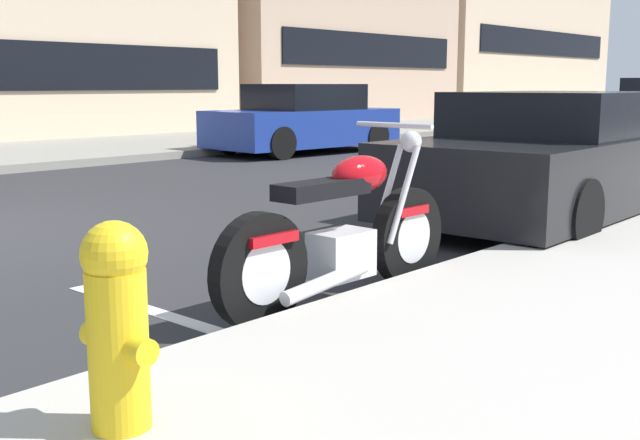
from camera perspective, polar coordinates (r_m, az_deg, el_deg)
The scene contains 6 objects.
sidewalk_far_curb at distance 20.56m, azimuth -2.19°, elevation 6.26°, with size 120.00×5.00×0.14m, color gray.
parking_stall_stripe at distance 4.77m, azimuth -10.58°, elevation -7.09°, with size 0.12×2.20×0.01m, color silver.
parked_motorcycle at distance 4.93m, azimuth 1.76°, elevation -1.14°, with size 2.10×0.62×1.14m.
parked_car_at_intersection at distance 8.53m, azimuth 17.30°, elevation 4.36°, with size 4.68×1.95×1.31m.
car_opposite_curb at distance 15.99m, azimuth -1.23°, elevation 7.32°, with size 4.14×2.07×1.40m.
fire_hydrant at distance 2.91m, azimuth -14.69°, elevation -7.14°, with size 0.24×0.36×0.78m.
Camera 1 is at (-2.77, -7.39, 1.39)m, focal length 43.53 mm.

